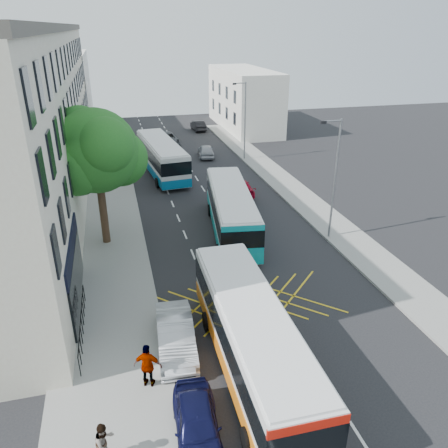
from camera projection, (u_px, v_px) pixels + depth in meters
ground at (323, 379)px, 18.07m from camera, size 120.00×120.00×0.00m
pavement_left at (107, 242)px, 29.34m from camera, size 5.00×70.00×0.15m
pavement_right at (325, 218)px, 32.97m from camera, size 3.00×70.00×0.15m
terrace_main at (23, 119)px, 33.69m from camera, size 8.30×45.00×13.50m
terrace_far at (59, 91)px, 61.31m from camera, size 8.00×20.00×10.00m
building_right at (244, 99)px, 61.24m from camera, size 6.00×18.00×8.00m
street_tree at (96, 152)px, 26.73m from camera, size 6.30×5.70×8.80m
lamp_near at (334, 174)px, 28.15m from camera, size 1.45×0.15×8.00m
lamp_far at (244, 117)px, 45.78m from camera, size 1.45×0.15×8.00m
railings at (82, 324)px, 20.24m from camera, size 0.08×5.60×1.14m
bus_near at (252, 337)px, 17.94m from camera, size 2.91×11.24×3.15m
bus_mid at (231, 210)px, 30.35m from camera, size 4.10×11.30×3.11m
bus_far at (162, 157)px, 42.45m from camera, size 3.84×11.91×3.29m
parked_car_blue at (197, 424)px, 15.21m from camera, size 1.89×4.06×1.35m
parked_car_silver at (176, 335)px, 19.46m from camera, size 1.89×4.68×1.51m
red_hatchback at (240, 187)px, 37.70m from camera, size 1.84×4.35×1.25m
distant_car_grey at (167, 139)px, 53.36m from camera, size 2.93×5.51×1.47m
distant_car_silver at (206, 151)px, 48.48m from camera, size 2.15×4.23×1.38m
distant_car_dark at (198, 126)px, 60.84m from camera, size 1.64×4.20×1.36m
pedestrian_near at (105, 443)px, 14.21m from camera, size 0.98×0.98×1.60m
pedestrian_far at (148, 366)px, 17.19m from camera, size 1.24×0.86×1.96m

